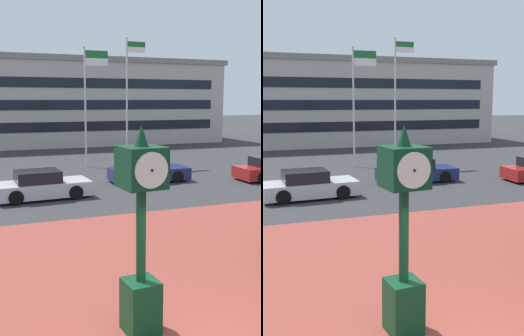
{
  "view_description": "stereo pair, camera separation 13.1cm",
  "coord_description": "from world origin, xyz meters",
  "views": [
    {
      "loc": [
        -3.32,
        -5.37,
        4.39
      ],
      "look_at": [
        -0.66,
        1.8,
        3.14
      ],
      "focal_mm": 44.47,
      "sensor_mm": 36.0,
      "label": 1
    },
    {
      "loc": [
        -3.2,
        -5.41,
        4.39
      ],
      "look_at": [
        -0.66,
        1.8,
        3.14
      ],
      "focal_mm": 44.47,
      "sensor_mm": 36.0,
      "label": 2
    }
  ],
  "objects": [
    {
      "name": "flagpole_secondary",
      "position": [
        6.47,
        21.44,
        4.83
      ],
      "size": [
        1.4,
        0.14,
        8.53
      ],
      "color": "silver",
      "rests_on": "ground"
    },
    {
      "name": "car_street_near",
      "position": [
        -0.7,
        13.24,
        0.57
      ],
      "size": [
        4.31,
        2.06,
        1.28
      ],
      "rotation": [
        0.0,
        0.0,
        4.77
      ],
      "color": "#B7BABF",
      "rests_on": "ground"
    },
    {
      "name": "plaza_brick_paving",
      "position": [
        0.0,
        2.71,
        0.0
      ],
      "size": [
        44.0,
        13.42,
        0.01
      ],
      "primitive_type": "cube",
      "color": "brown",
      "rests_on": "ground"
    },
    {
      "name": "flagpole_primary",
      "position": [
        3.66,
        21.44,
        4.69
      ],
      "size": [
        1.64,
        0.14,
        7.84
      ],
      "color": "silver",
      "rests_on": "ground"
    },
    {
      "name": "civic_building",
      "position": [
        5.86,
        38.91,
        4.22
      ],
      "size": [
        31.05,
        13.14,
        8.43
      ],
      "color": "#B2ADA3",
      "rests_on": "ground"
    },
    {
      "name": "car_street_distant",
      "position": [
        5.33,
        15.18,
        0.57
      ],
      "size": [
        4.32,
        1.92,
        1.28
      ],
      "rotation": [
        0.0,
        0.0,
        4.69
      ],
      "color": "navy",
      "rests_on": "ground"
    },
    {
      "name": "street_clock",
      "position": [
        -0.57,
        1.48,
        1.98
      ],
      "size": [
        0.81,
        0.87,
        3.95
      ],
      "rotation": [
        0.0,
        0.0,
        0.09
      ],
      "color": "#0C381E",
      "rests_on": "ground"
    }
  ]
}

